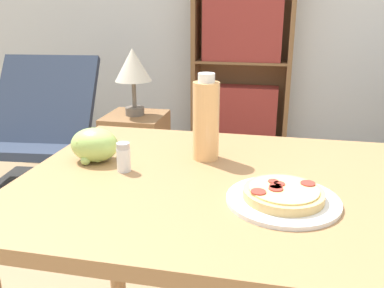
{
  "coord_description": "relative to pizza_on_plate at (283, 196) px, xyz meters",
  "views": [
    {
      "loc": [
        0.15,
        -0.9,
        1.19
      ],
      "look_at": [
        -0.06,
        0.12,
        0.83
      ],
      "focal_mm": 38.0,
      "sensor_mm": 36.0,
      "label": 1
    }
  ],
  "objects": [
    {
      "name": "drink_bottle",
      "position": [
        -0.22,
        0.24,
        0.1
      ],
      "size": [
        0.07,
        0.07,
        0.24
      ],
      "color": "#EFB270",
      "rests_on": "dining_table"
    },
    {
      "name": "pizza_on_plate",
      "position": [
        0.0,
        0.0,
        0.0
      ],
      "size": [
        0.25,
        0.25,
        0.04
      ],
      "color": "white",
      "rests_on": "dining_table"
    },
    {
      "name": "side_table",
      "position": [
        -0.84,
        1.36,
        -0.5
      ],
      "size": [
        0.34,
        0.34,
        0.59
      ],
      "color": "brown",
      "rests_on": "ground_plane"
    },
    {
      "name": "bookshelf",
      "position": [
        -0.33,
        2.53,
        -0.09
      ],
      "size": [
        0.8,
        0.26,
        1.52
      ],
      "color": "brown",
      "rests_on": "ground_plane"
    },
    {
      "name": "dining_table",
      "position": [
        -0.16,
        0.1,
        -0.14
      ],
      "size": [
        1.0,
        0.79,
        0.77
      ],
      "color": "#A37549",
      "rests_on": "ground_plane"
    },
    {
      "name": "grape_bunch",
      "position": [
        -0.52,
        0.15,
        0.03
      ],
      "size": [
        0.13,
        0.11,
        0.1
      ],
      "color": "#A8CC66",
      "rests_on": "dining_table"
    },
    {
      "name": "lounge_chair_near",
      "position": [
        -1.51,
        1.37,
        -0.5
      ],
      "size": [
        0.73,
        0.83,
        0.88
      ],
      "rotation": [
        0.0,
        0.0,
        0.11
      ],
      "color": "black",
      "rests_on": "ground_plane"
    },
    {
      "name": "table_lamp",
      "position": [
        -0.84,
        1.36,
        0.07
      ],
      "size": [
        0.21,
        0.21,
        0.38
      ],
      "color": "#665B51",
      "rests_on": "side_table"
    },
    {
      "name": "salt_shaker",
      "position": [
        -0.41,
        0.1,
        0.02
      ],
      "size": [
        0.04,
        0.04,
        0.08
      ],
      "color": "white",
      "rests_on": "dining_table"
    }
  ]
}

